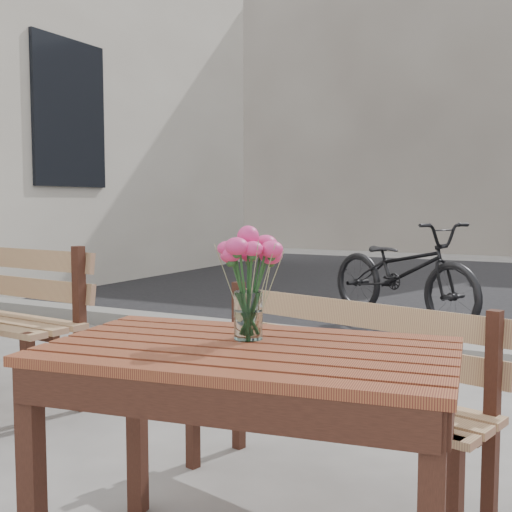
% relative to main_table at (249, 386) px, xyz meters
% --- Properties ---
extents(street, '(30.00, 8.12, 0.12)m').
position_rel_main_table_xyz_m(street, '(0.08, 5.03, -0.56)').
color(street, black).
rests_on(street, ground).
extents(main_table, '(1.23, 0.83, 0.70)m').
position_rel_main_table_xyz_m(main_table, '(0.00, 0.00, 0.00)').
color(main_table, '#581E17').
rests_on(main_table, ground).
extents(main_bench, '(1.30, 0.65, 0.77)m').
position_rel_main_table_xyz_m(main_bench, '(0.01, 0.70, -0.12)').
color(main_bench, '#A27153').
rests_on(main_bench, ground).
extents(main_vase, '(0.18, 0.18, 0.33)m').
position_rel_main_table_xyz_m(main_vase, '(-0.05, 0.08, 0.32)').
color(main_vase, white).
rests_on(main_vase, main_table).
extents(bicycle, '(1.86, 1.40, 0.93)m').
position_rel_main_table_xyz_m(bicycle, '(-0.69, 4.31, -0.12)').
color(bicycle, black).
rests_on(bicycle, ground).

